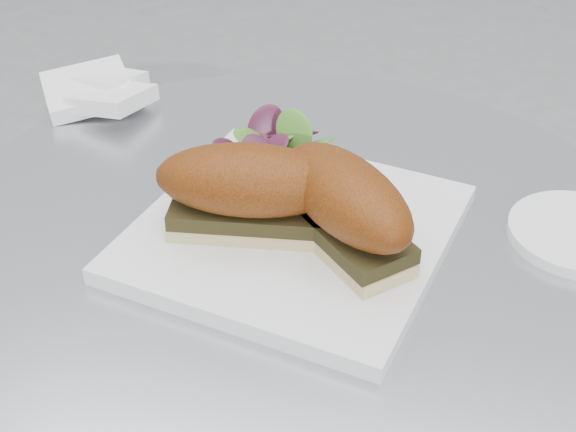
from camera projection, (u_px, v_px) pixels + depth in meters
name	position (u px, v px, depth m)	size (l,w,h in m)	color
table	(287.00, 424.00, 0.86)	(0.70, 0.70, 0.73)	#B8BABF
plate	(293.00, 232.00, 0.71)	(0.26, 0.26, 0.02)	white
sandwich_left	(250.00, 189.00, 0.68)	(0.17, 0.09, 0.08)	#D5B885
sandwich_right	(345.00, 204.00, 0.66)	(0.16, 0.16, 0.08)	#D5B885
salad	(272.00, 152.00, 0.76)	(0.10, 0.10, 0.05)	#5B8D2E
napkin	(101.00, 100.00, 0.92)	(0.13, 0.13, 0.02)	white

